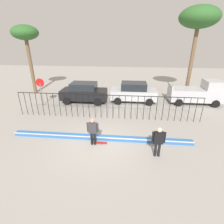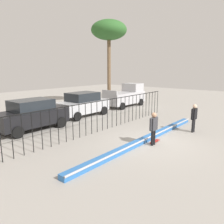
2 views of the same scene
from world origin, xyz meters
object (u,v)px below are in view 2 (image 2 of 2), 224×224
Objects in this scene: skateboarder at (154,126)px; parked_car_silver at (83,104)px; parked_car_black at (32,114)px; camera_operator at (194,115)px; palm_tree_tall at (109,31)px; skateboard at (155,141)px; pickup_truck at (126,96)px.

parked_car_silver is at bearing 104.55° from skateboarder.
parked_car_black is 1.00× the size of parked_car_silver.
skateboarder is 0.98× the size of camera_operator.
skateboarder is at bearing -129.37° from palm_tree_tall.
palm_tree_tall reaches higher than parked_car_silver.
skateboarder is 8.08m from parked_car_silver.
palm_tree_tall is (7.55, 9.56, 7.29)m from skateboard.
pickup_truck is (7.99, 7.73, 0.98)m from skateboard.
parked_car_silver is (2.41, 7.71, -0.03)m from skateboarder.
skateboarder is 0.39× the size of parked_car_silver.
palm_tree_tall is (-0.44, 1.84, 6.32)m from pickup_truck.
skateboarder is 2.08× the size of skateboard.
pickup_truck reaches higher than skateboard.
skateboard is at bearing 19.27° from camera_operator.
camera_operator is at bearing -123.56° from pickup_truck.
parked_car_black is 0.91× the size of pickup_truck.
parked_car_black and parked_car_silver have the same top height.
skateboarder reaches higher than skateboard.
skateboard is at bearing -140.11° from pickup_truck.
pickup_truck is at bearing 50.11° from skateboard.
skateboarder is at bearing -74.68° from parked_car_black.
camera_operator reaches higher than skateboarder.
camera_operator is (3.55, -0.73, 0.02)m from skateboarder.
palm_tree_tall is (4.39, 10.40, 6.33)m from camera_operator.
skateboard is 14.20m from palm_tree_tall.
pickup_truck is (5.96, 0.13, 0.06)m from parked_car_silver.
skateboard is 11.15m from pickup_truck.
parked_car_black reaches higher than skateboard.
pickup_truck is at bearing 75.02° from skateboarder.
parked_car_silver reaches higher than skateboard.
skateboard is at bearing -71.62° from parked_car_black.
skateboarder is at bearing -103.51° from parked_car_silver.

